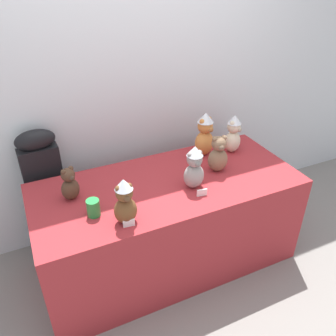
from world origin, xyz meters
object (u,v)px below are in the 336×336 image
Objects in this scene: instrument_case at (47,193)px; party_cup_green at (93,208)px; teddy_bear_ash at (194,168)px; teddy_bear_chestnut at (125,202)px; teddy_bear_cream at (233,134)px; teddy_bear_mocha at (218,155)px; teddy_bear_cocoa at (70,185)px; teddy_bear_ginger at (205,134)px; display_table at (168,223)px.

party_cup_green is at bearing -75.13° from instrument_case.
instrument_case is 1.18m from teddy_bear_ash.
instrument_case is 3.54× the size of teddy_bear_chestnut.
teddy_bear_cream reaches higher than party_cup_green.
teddy_bear_mocha is 2.58× the size of party_cup_green.
party_cup_green is at bearing -93.33° from teddy_bear_cocoa.
teddy_bear_cocoa is (-1.08, -0.16, -0.06)m from teddy_bear_ginger.
teddy_bear_cream is at bearing 31.89° from teddy_bear_ash.
teddy_bear_mocha is 0.91× the size of teddy_bear_ash.
teddy_bear_cream is 1.31m from teddy_bear_cocoa.
party_cup_green is (0.22, -0.67, 0.26)m from instrument_case.
party_cup_green reaches higher than display_table.
instrument_case is at bearing 114.69° from teddy_bear_chestnut.
teddy_bear_ginger reaches higher than party_cup_green.
instrument_case is 0.75m from party_cup_green.
teddy_bear_ginger is at bearing 21.29° from party_cup_green.
teddy_bear_ginger is (1.21, -0.29, 0.37)m from instrument_case.
teddy_bear_chestnut is at bearing -80.76° from teddy_bear_cocoa.
teddy_bear_cocoa is at bearing 168.22° from teddy_bear_ginger.
teddy_bear_cream is 0.61m from teddy_bear_ash.
instrument_case reaches higher than party_cup_green.
teddy_bear_chestnut is (-1.06, -0.47, -0.00)m from teddy_bear_cream.
teddy_bear_ginger is at bearing -16.61° from instrument_case.
display_table is at bearing 13.25° from party_cup_green.
teddy_bear_ash reaches higher than display_table.
teddy_bear_chestnut reaches higher than teddy_bear_mocha.
instrument_case is 0.56m from teddy_bear_cocoa.
teddy_bear_cream is 1.27m from party_cup_green.
teddy_bear_cream reaches higher than teddy_bear_chestnut.
instrument_case is at bearing 82.06° from teddy_bear_cocoa.
display_table is 5.99× the size of teddy_bear_ash.
teddy_bear_chestnut reaches higher than teddy_bear_cocoa.
teddy_bear_ginger is 0.26m from teddy_bear_mocha.
teddy_bear_cocoa is (-1.04, 0.10, -0.02)m from teddy_bear_mocha.
instrument_case is at bearing 165.97° from teddy_bear_mocha.
teddy_bear_cream is at bearing -33.27° from teddy_bear_ginger.
teddy_bear_ginger reaches higher than teddy_bear_mocha.
teddy_bear_cream is 1.10× the size of teddy_bear_mocha.
teddy_bear_ginger is 1.07m from party_cup_green.
teddy_bear_ash is 2.85× the size of party_cup_green.
teddy_bear_cocoa is 0.81m from teddy_bear_ash.
teddy_bear_chestnut is (-0.83, -0.53, -0.02)m from teddy_bear_ginger.
instrument_case is 0.96m from teddy_bear_chestnut.
party_cup_green is (-1.22, -0.33, -0.10)m from teddy_bear_cream.
teddy_bear_cream is at bearing 48.48° from teddy_bear_mocha.
instrument_case is at bearing 138.60° from teddy_bear_cream.
instrument_case is at bearing 108.21° from party_cup_green.
instrument_case is 3.44× the size of teddy_bear_cream.
teddy_bear_ash reaches higher than teddy_bear_cream.
teddy_bear_chestnut is (0.38, -0.81, 0.35)m from instrument_case.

